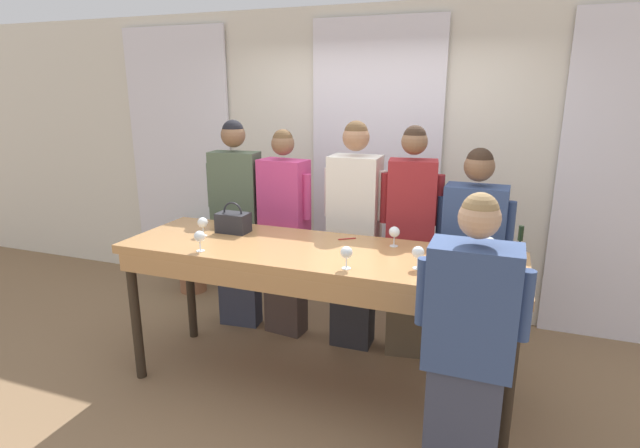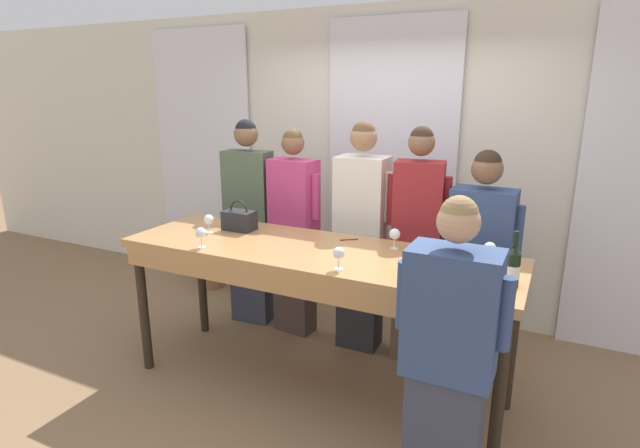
{
  "view_description": "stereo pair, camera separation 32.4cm",
  "coord_description": "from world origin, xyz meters",
  "px_view_note": "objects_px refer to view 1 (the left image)",
  "views": [
    {
      "loc": [
        1.13,
        -2.96,
        2.08
      ],
      "look_at": [
        0.0,
        0.08,
        1.2
      ],
      "focal_mm": 28.0,
      "sensor_mm": 36.0,
      "label": 1
    },
    {
      "loc": [
        1.43,
        -2.83,
        2.08
      ],
      "look_at": [
        0.0,
        0.08,
        1.2
      ],
      "focal_mm": 28.0,
      "sensor_mm": 36.0,
      "label": 2
    }
  ],
  "objects_px": {
    "tasting_bar": "(315,264)",
    "wine_glass_front_left": "(462,244)",
    "wine_bottle": "(518,260)",
    "potted_plant": "(191,255)",
    "wine_glass_back_mid": "(418,253)",
    "wine_glass_front_right": "(494,274)",
    "wine_glass_center_right": "(462,264)",
    "guest_olive_jacket": "(237,222)",
    "guest_striped_shirt": "(410,241)",
    "wine_glass_center_left": "(489,244)",
    "guest_cream_sweater": "(354,235)",
    "wine_glass_near_host": "(426,265)",
    "wine_glass_back_right": "(394,232)",
    "handbag": "(233,222)",
    "host_pouring": "(467,356)",
    "wine_glass_front_mid": "(200,237)",
    "wine_glass_center_mid": "(346,253)",
    "guest_navy_coat": "(471,259)",
    "guest_pink_top": "(285,233)",
    "wine_glass_back_left": "(203,223)"
  },
  "relations": [
    {
      "from": "wine_glass_center_left",
      "to": "wine_glass_back_right",
      "type": "bearing_deg",
      "value": 176.71
    },
    {
      "from": "wine_glass_back_right",
      "to": "guest_cream_sweater",
      "type": "xyz_separation_m",
      "value": [
        -0.42,
        0.47,
        -0.2
      ]
    },
    {
      "from": "wine_glass_front_right",
      "to": "wine_glass_near_host",
      "type": "relative_size",
      "value": 1.0
    },
    {
      "from": "wine_glass_center_left",
      "to": "guest_pink_top",
      "type": "xyz_separation_m",
      "value": [
        -1.64,
        0.51,
        -0.23
      ]
    },
    {
      "from": "wine_glass_front_left",
      "to": "wine_glass_center_left",
      "type": "xyz_separation_m",
      "value": [
        0.16,
        0.07,
        0.0
      ]
    },
    {
      "from": "guest_olive_jacket",
      "to": "guest_cream_sweater",
      "type": "distance_m",
      "value": 1.06
    },
    {
      "from": "wine_glass_center_mid",
      "to": "wine_glass_back_mid",
      "type": "relative_size",
      "value": 1.0
    },
    {
      "from": "wine_glass_near_host",
      "to": "guest_olive_jacket",
      "type": "relative_size",
      "value": 0.08
    },
    {
      "from": "wine_glass_front_right",
      "to": "potted_plant",
      "type": "bearing_deg",
      "value": 152.66
    },
    {
      "from": "tasting_bar",
      "to": "wine_glass_front_left",
      "type": "distance_m",
      "value": 0.96
    },
    {
      "from": "guest_cream_sweater",
      "to": "wine_glass_near_host",
      "type": "bearing_deg",
      "value": -55.71
    },
    {
      "from": "wine_glass_center_left",
      "to": "guest_pink_top",
      "type": "bearing_deg",
      "value": 162.81
    },
    {
      "from": "host_pouring",
      "to": "handbag",
      "type": "bearing_deg",
      "value": 154.41
    },
    {
      "from": "wine_glass_front_left",
      "to": "wine_glass_back_mid",
      "type": "height_order",
      "value": "same"
    },
    {
      "from": "wine_glass_near_host",
      "to": "guest_striped_shirt",
      "type": "xyz_separation_m",
      "value": [
        -0.27,
        1.05,
        -0.2
      ]
    },
    {
      "from": "wine_glass_center_right",
      "to": "wine_glass_back_mid",
      "type": "distance_m",
      "value": 0.28
    },
    {
      "from": "wine_glass_center_mid",
      "to": "guest_cream_sweater",
      "type": "distance_m",
      "value": 1.05
    },
    {
      "from": "wine_glass_back_left",
      "to": "guest_pink_top",
      "type": "height_order",
      "value": "guest_pink_top"
    },
    {
      "from": "wine_glass_back_mid",
      "to": "wine_glass_front_right",
      "type": "bearing_deg",
      "value": -24.95
    },
    {
      "from": "wine_glass_back_mid",
      "to": "guest_striped_shirt",
      "type": "height_order",
      "value": "guest_striped_shirt"
    },
    {
      "from": "guest_navy_coat",
      "to": "host_pouring",
      "type": "xyz_separation_m",
      "value": [
        0.08,
        -1.39,
        -0.03
      ]
    },
    {
      "from": "wine_glass_center_left",
      "to": "wine_glass_back_mid",
      "type": "xyz_separation_m",
      "value": [
        -0.39,
        -0.34,
        0.0
      ]
    },
    {
      "from": "wine_glass_center_right",
      "to": "guest_pink_top",
      "type": "bearing_deg",
      "value": 147.54
    },
    {
      "from": "handbag",
      "to": "wine_glass_center_mid",
      "type": "bearing_deg",
      "value": -23.81
    },
    {
      "from": "wine_bottle",
      "to": "wine_glass_front_left",
      "type": "xyz_separation_m",
      "value": [
        -0.32,
        0.25,
        -0.02
      ]
    },
    {
      "from": "potted_plant",
      "to": "tasting_bar",
      "type": "bearing_deg",
      "value": -33.44
    },
    {
      "from": "wine_glass_back_right",
      "to": "wine_glass_back_left",
      "type": "bearing_deg",
      "value": -169.89
    },
    {
      "from": "guest_pink_top",
      "to": "wine_glass_front_mid",
      "type": "bearing_deg",
      "value": -98.03
    },
    {
      "from": "wine_glass_center_right",
      "to": "wine_glass_front_mid",
      "type": "bearing_deg",
      "value": -178.05
    },
    {
      "from": "wine_glass_front_mid",
      "to": "wine_glass_back_mid",
      "type": "height_order",
      "value": "same"
    },
    {
      "from": "handbag",
      "to": "potted_plant",
      "type": "relative_size",
      "value": 0.33
    },
    {
      "from": "wine_glass_front_left",
      "to": "host_pouring",
      "type": "bearing_deg",
      "value": -81.71
    },
    {
      "from": "guest_olive_jacket",
      "to": "guest_striped_shirt",
      "type": "distance_m",
      "value": 1.51
    },
    {
      "from": "wine_glass_center_left",
      "to": "wine_glass_center_right",
      "type": "xyz_separation_m",
      "value": [
        -0.13,
        -0.46,
        0.0
      ]
    },
    {
      "from": "wine_glass_front_mid",
      "to": "wine_glass_front_right",
      "type": "bearing_deg",
      "value": -1.01
    },
    {
      "from": "wine_bottle",
      "to": "wine_glass_front_mid",
      "type": "relative_size",
      "value": 2.24
    },
    {
      "from": "guest_olive_jacket",
      "to": "guest_cream_sweater",
      "type": "bearing_deg",
      "value": 0.0
    },
    {
      "from": "wine_glass_front_left",
      "to": "guest_olive_jacket",
      "type": "xyz_separation_m",
      "value": [
        -1.93,
        0.57,
        -0.18
      ]
    },
    {
      "from": "wine_glass_center_right",
      "to": "wine_glass_back_mid",
      "type": "bearing_deg",
      "value": 156.62
    },
    {
      "from": "wine_glass_center_right",
      "to": "wine_glass_back_left",
      "type": "relative_size",
      "value": 1.0
    },
    {
      "from": "wine_glass_back_left",
      "to": "wine_glass_back_right",
      "type": "relative_size",
      "value": 1.0
    },
    {
      "from": "wine_glass_front_right",
      "to": "wine_glass_center_right",
      "type": "distance_m",
      "value": 0.19
    },
    {
      "from": "wine_glass_front_right",
      "to": "guest_cream_sweater",
      "type": "bearing_deg",
      "value": 135.66
    },
    {
      "from": "wine_glass_back_left",
      "to": "wine_glass_back_right",
      "type": "xyz_separation_m",
      "value": [
        1.35,
        0.24,
        0.0
      ]
    },
    {
      "from": "wine_glass_back_right",
      "to": "guest_olive_jacket",
      "type": "height_order",
      "value": "guest_olive_jacket"
    },
    {
      "from": "tasting_bar",
      "to": "wine_bottle",
      "type": "relative_size",
      "value": 8.64
    },
    {
      "from": "wine_bottle",
      "to": "wine_glass_back_right",
      "type": "height_order",
      "value": "wine_bottle"
    },
    {
      "from": "tasting_bar",
      "to": "wine_glass_center_right",
      "type": "bearing_deg",
      "value": -13.6
    },
    {
      "from": "wine_glass_front_right",
      "to": "guest_pink_top",
      "type": "bearing_deg",
      "value": 148.05
    },
    {
      "from": "wine_glass_center_right",
      "to": "guest_olive_jacket",
      "type": "bearing_deg",
      "value": 153.9
    }
  ]
}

